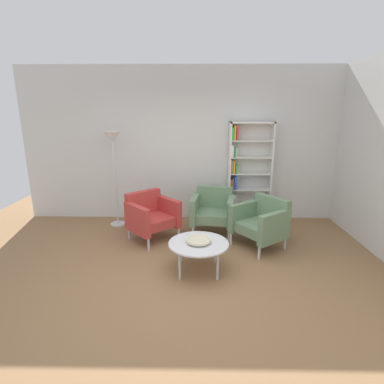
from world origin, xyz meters
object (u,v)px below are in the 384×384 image
Objects in this scene: decorative_bowl at (199,240)px; armchair_near_window at (213,210)px; coffee_table_low at (199,245)px; armchair_spare_guest at (261,221)px; floor_lamp_torchiere at (113,148)px; bookshelf_tall at (245,174)px; armchair_by_bookshelf at (151,215)px.

decorative_bowl is 0.40× the size of armchair_near_window.
armchair_spare_guest reaches higher than coffee_table_low.
armchair_near_window reaches higher than coffee_table_low.
floor_lamp_torchiere reaches higher than decorative_bowl.
bookshelf_tall reaches higher than armchair_near_window.
bookshelf_tall is at bearing 65.23° from decorative_bowl.
armchair_by_bookshelf reaches higher than decorative_bowl.
decorative_bowl is at bearing -114.77° from bookshelf_tall.
armchair_near_window is at bearing -136.24° from bookshelf_tall.
coffee_table_low is at bearing -47.65° from floor_lamp_torchiere.
decorative_bowl is 0.34× the size of armchair_by_bookshelf.
coffee_table_low is 2.50m from floor_lamp_torchiere.
armchair_near_window is 2.09m from floor_lamp_torchiere.
armchair_near_window is (1.04, 0.29, 0.00)m from armchair_by_bookshelf.
armchair_near_window is 0.85× the size of armchair_spare_guest.
bookshelf_tall reaches higher than armchair_by_bookshelf.
coffee_table_low is 1.25m from armchair_spare_guest.
coffee_table_low is at bearing -92.35° from armchair_near_window.
floor_lamp_torchiere reaches higher than armchair_by_bookshelf.
armchair_by_bookshelf and armchair_near_window have the same top height.
bookshelf_tall is at bearing 148.15° from armchair_spare_guest.
armchair_spare_guest is (0.09, -1.18, -0.51)m from bookshelf_tall.
bookshelf_tall is 1.98m from armchair_by_bookshelf.
coffee_table_low is at bearing -95.64° from armchair_by_bookshelf.
armchair_by_bookshelf is at bearing -151.80° from bookshelf_tall.
decorative_bowl is 1.36m from armchair_near_window.
coffee_table_low is (-0.90, -1.95, -0.56)m from bookshelf_tall.
floor_lamp_torchiere is (-2.51, 0.90, 1.03)m from armchair_spare_guest.
armchair_by_bookshelf is 1.08m from armchair_near_window.
coffee_table_low is 0.06m from decorative_bowl.
armchair_by_bookshelf is 1.18× the size of armchair_near_window.
floor_lamp_torchiere is (-1.52, 1.67, 1.08)m from coffee_table_low.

